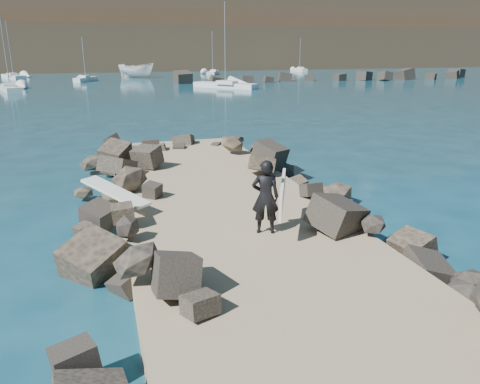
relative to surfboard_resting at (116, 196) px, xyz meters
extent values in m
plane|color=#0F384C|center=(3.11, -1.09, -1.04)|extent=(800.00, 800.00, 0.00)
cube|color=#8C7759|center=(3.11, -3.09, -0.74)|extent=(6.00, 26.00, 0.60)
cube|color=black|center=(0.21, -2.59, -0.54)|extent=(2.60, 22.00, 1.00)
cube|color=black|center=(6.01, -2.59, -0.54)|extent=(2.60, 22.00, 1.00)
cube|color=black|center=(38.11, 53.91, -0.44)|extent=(52.00, 4.00, 1.20)
cube|color=#2D4919|center=(13.11, 158.91, 14.96)|extent=(360.00, 140.00, 32.00)
cube|color=white|center=(0.00, 0.00, 0.00)|extent=(1.91, 2.06, 0.08)
imported|color=white|center=(6.37, 71.23, 0.18)|extent=(6.71, 4.78, 2.43)
imported|color=black|center=(3.55, -2.81, 0.51)|extent=(0.80, 0.64, 1.89)
cube|color=white|center=(4.00, -2.81, 0.56)|extent=(1.02, 2.18, 0.74)
cube|color=silver|center=(-13.45, 73.79, -0.79)|extent=(4.78, 7.70, 0.80)
cylinder|color=gray|center=(-13.45, 73.79, 3.80)|extent=(0.12, 0.12, 8.47)
cube|color=silver|center=(-13.45, 72.95, -0.29)|extent=(2.03, 2.48, 0.44)
cube|color=silver|center=(-1.86, 63.77, -0.79)|extent=(3.62, 5.29, 0.80)
cylinder|color=gray|center=(-1.86, 63.77, 2.52)|extent=(0.12, 0.12, 5.92)
cube|color=silver|center=(-1.86, 63.20, -0.29)|extent=(1.48, 1.74, 0.44)
cube|color=silver|center=(15.67, 46.57, -0.79)|extent=(7.41, 7.95, 0.80)
cylinder|color=gray|center=(15.67, 46.57, 4.47)|extent=(0.12, 0.12, 9.81)
cube|color=silver|center=(15.67, 45.77, -0.29)|extent=(2.73, 2.81, 0.44)
cube|color=silver|center=(21.07, 76.25, -0.79)|extent=(3.75, 6.69, 0.80)
cylinder|color=gray|center=(21.07, 76.25, 3.20)|extent=(0.12, 0.12, 7.27)
cube|color=silver|center=(21.07, 75.51, -0.29)|extent=(1.66, 2.11, 0.44)
cube|color=silver|center=(-10.27, 49.27, -0.79)|extent=(3.53, 7.44, 0.80)
cylinder|color=gray|center=(-10.27, 49.27, 3.57)|extent=(0.12, 0.12, 8.01)
cube|color=silver|center=(-10.27, 48.43, -0.29)|extent=(1.68, 2.28, 0.44)
cube|color=silver|center=(41.63, 82.31, -0.79)|extent=(1.39, 5.64, 0.80)
cylinder|color=gray|center=(41.63, 82.31, 2.65)|extent=(0.12, 0.12, 6.17)
cube|color=silver|center=(41.63, 81.63, -0.29)|extent=(0.94, 1.60, 0.44)
camera|label=1|loc=(-0.23, -13.26, 4.10)|focal=35.00mm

